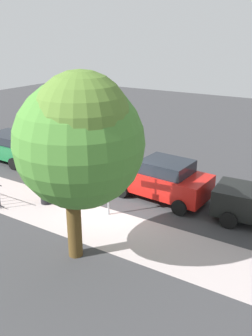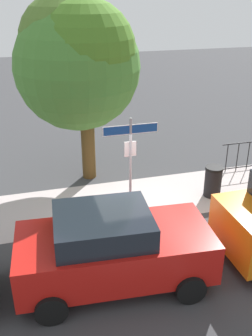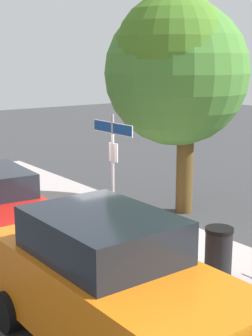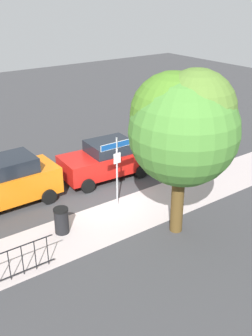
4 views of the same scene
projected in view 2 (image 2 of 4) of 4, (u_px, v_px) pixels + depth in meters
ground_plane at (140, 223)px, 10.65m from camera, size 60.00×60.00×0.00m
sidewalk_strip at (187, 192)px, 12.26m from camera, size 24.00×2.60×0.00m
street_sign at (131, 150)px, 10.08m from camera, size 1.46×0.07×2.92m
shade_tree at (77, 58)px, 11.33m from camera, size 3.79×3.79×5.85m
car_red at (113, 248)px, 8.18m from camera, size 4.25×2.30×1.76m
trash_bin at (213, 181)px, 11.85m from camera, size 0.55×0.55×0.98m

